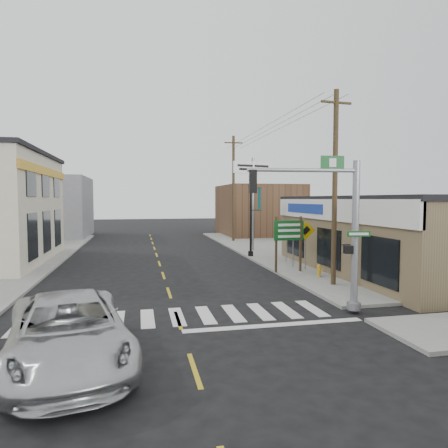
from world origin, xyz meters
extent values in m
plane|color=black|center=(0.00, 0.00, 0.00)|extent=(140.00, 140.00, 0.00)
cube|color=gray|center=(9.00, 13.00, 0.07)|extent=(6.00, 38.00, 0.13)
cube|color=gray|center=(-9.00, 13.00, 0.07)|extent=(6.00, 38.00, 0.13)
cube|color=gold|center=(0.00, 8.00, 0.01)|extent=(0.12, 56.00, 0.01)
cube|color=silver|center=(0.00, 0.40, 0.01)|extent=(11.00, 2.20, 0.01)
cube|color=brown|center=(14.50, 6.00, 2.00)|extent=(12.00, 14.00, 4.00)
cube|color=brown|center=(12.00, 30.00, 2.80)|extent=(8.00, 10.00, 5.60)
cube|color=slate|center=(-11.00, 32.00, 3.20)|extent=(9.00, 10.00, 6.40)
imported|color=#B5B8BB|center=(-2.96, -3.04, 0.83)|extent=(3.84, 6.39, 1.66)
cylinder|color=gray|center=(6.20, -0.48, 2.76)|extent=(0.25, 0.25, 5.27)
cylinder|color=gray|center=(4.27, -0.48, 5.05)|extent=(3.86, 0.14, 0.14)
cube|color=black|center=(2.54, -0.48, 4.65)|extent=(0.25, 0.19, 0.79)
cube|color=#0C4C19|center=(6.20, -0.70, 2.85)|extent=(0.83, 0.04, 0.19)
cube|color=#0C4C19|center=(5.32, -0.48, 5.31)|extent=(0.83, 0.05, 0.48)
cube|color=black|center=(5.95, -0.53, 2.28)|extent=(0.28, 0.23, 0.28)
cube|color=#473721|center=(5.94, 7.00, 1.63)|extent=(0.11, 0.11, 2.99)
cube|color=#473721|center=(7.33, 7.00, 1.63)|extent=(0.11, 0.11, 2.99)
cube|color=#104E29|center=(6.64, 6.94, 2.38)|extent=(1.71, 0.05, 1.07)
cylinder|color=gold|center=(7.65, 5.32, 0.38)|extent=(0.18, 0.18, 0.51)
sphere|color=gold|center=(7.65, 5.32, 0.66)|extent=(0.20, 0.20, 0.20)
cylinder|color=gray|center=(7.86, 7.53, 1.37)|extent=(0.06, 0.06, 2.47)
cube|color=#C9A006|center=(7.86, 7.50, 2.30)|extent=(1.05, 0.03, 1.05)
cylinder|color=black|center=(6.30, 13.18, 2.97)|extent=(0.15, 0.15, 5.68)
sphere|color=silver|center=(6.30, 13.18, 5.86)|extent=(0.31, 0.31, 0.31)
cube|color=#0B5557|center=(6.90, 13.18, 4.06)|extent=(0.02, 0.60, 1.53)
cylinder|color=gray|center=(7.35, 16.33, 3.67)|extent=(0.21, 0.21, 7.08)
cube|color=white|center=(7.35, 16.33, 6.45)|extent=(3.33, 0.18, 0.88)
cylinder|color=black|center=(9.87, 5.56, 1.68)|extent=(0.19, 0.19, 3.09)
ellipsoid|color=#133816|center=(10.56, 4.69, 0.68)|extent=(1.46, 1.46, 1.09)
ellipsoid|color=black|center=(10.74, 6.99, 0.50)|extent=(0.98, 0.98, 0.74)
cylinder|color=#443621|center=(7.50, 3.55, 4.55)|extent=(0.23, 0.23, 8.83)
cube|color=#443621|center=(7.50, 3.55, 8.39)|extent=(1.54, 0.10, 0.10)
cylinder|color=#3A2019|center=(7.50, 23.31, 5.03)|extent=(0.26, 0.26, 9.80)
cube|color=#3A2019|center=(7.50, 23.31, 9.29)|extent=(1.70, 0.11, 0.11)
camera|label=1|loc=(-1.26, -13.17, 4.06)|focal=32.00mm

